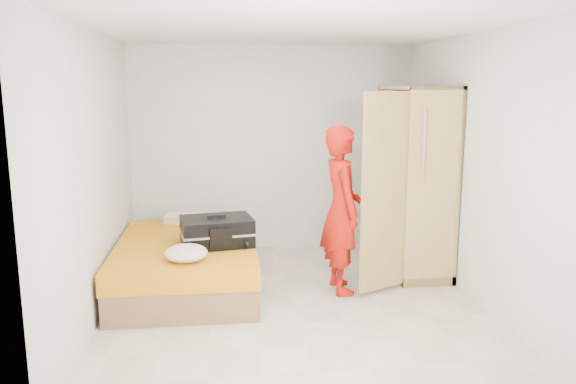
{
  "coord_description": "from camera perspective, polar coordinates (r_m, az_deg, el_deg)",
  "views": [
    {
      "loc": [
        -0.67,
        -5.14,
        2.1
      ],
      "look_at": [
        0.02,
        0.62,
        1.0
      ],
      "focal_mm": 35.0,
      "sensor_mm": 36.0,
      "label": 1
    }
  ],
  "objects": [
    {
      "name": "wardrobe",
      "position": [
        6.44,
        12.5,
        0.64
      ],
      "size": [
        1.11,
        1.45,
        2.1
      ],
      "color": "#E4BF6F",
      "rests_on": "ground"
    },
    {
      "name": "suitcase",
      "position": [
        5.78,
        -7.24,
        -3.99
      ],
      "size": [
        0.8,
        0.64,
        0.31
      ],
      "rotation": [
        0.0,
        0.0,
        0.16
      ],
      "color": "black",
      "rests_on": "bed"
    },
    {
      "name": "person",
      "position": [
        5.74,
        5.45,
        -1.8
      ],
      "size": [
        0.45,
        0.65,
        1.71
      ],
      "primitive_type": "imported",
      "rotation": [
        0.0,
        0.0,
        1.64
      ],
      "color": "red",
      "rests_on": "ground"
    },
    {
      "name": "round_cushion",
      "position": [
        5.31,
        -10.3,
        -6.11
      ],
      "size": [
        0.4,
        0.4,
        0.15
      ],
      "primitive_type": "ellipsoid",
      "color": "white",
      "rests_on": "bed"
    },
    {
      "name": "bed",
      "position": [
        6.04,
        -10.22,
        -7.24
      ],
      "size": [
        1.42,
        2.02,
        0.5
      ],
      "color": "#8D5E40",
      "rests_on": "ground"
    },
    {
      "name": "room",
      "position": [
        5.24,
        0.55,
        1.96
      ],
      "size": [
        4.0,
        4.02,
        2.6
      ],
      "color": "beige",
      "rests_on": "ground"
    },
    {
      "name": "pillow",
      "position": [
        6.78,
        -10.12,
        -2.65
      ],
      "size": [
        0.57,
        0.36,
        0.1
      ],
      "primitive_type": "cube",
      "rotation": [
        0.0,
        0.0,
        -0.19
      ],
      "color": "white",
      "rests_on": "bed"
    }
  ]
}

